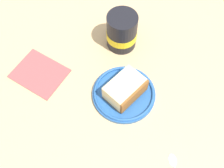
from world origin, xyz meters
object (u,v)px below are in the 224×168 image
(cake_slice, at_px, (125,89))
(folded_napkin, at_px, (39,73))
(small_plate, at_px, (124,93))
(tea_mug, at_px, (122,31))

(cake_slice, xyz_separation_m, folded_napkin, (0.16, -0.18, -0.03))
(small_plate, height_order, cake_slice, cake_slice)
(cake_slice, xyz_separation_m, tea_mug, (-0.09, -0.15, 0.02))
(cake_slice, distance_m, folded_napkin, 0.24)
(cake_slice, height_order, tea_mug, tea_mug)
(small_plate, bearing_deg, tea_mug, -120.50)
(cake_slice, distance_m, tea_mug, 0.17)
(folded_napkin, bearing_deg, small_plate, 132.38)
(small_plate, bearing_deg, folded_napkin, -47.62)
(small_plate, xyz_separation_m, cake_slice, (-0.00, 0.00, 0.03))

